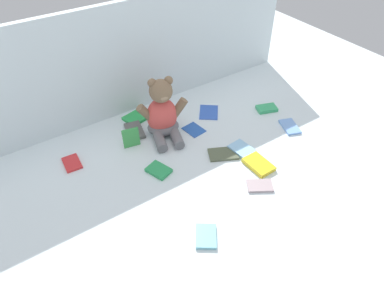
{
  "coord_description": "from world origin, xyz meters",
  "views": [
    {
      "loc": [
        -0.62,
        -1.04,
        1.07
      ],
      "look_at": [
        0.0,
        -0.1,
        0.1
      ],
      "focal_mm": 32.91,
      "sensor_mm": 36.0,
      "label": 1
    }
  ],
  "objects_px": {
    "teddy_bear": "(163,114)",
    "book_case_12": "(267,108)",
    "book_case_3": "(72,163)",
    "book_case_7": "(206,236)",
    "book_case_11": "(131,138)",
    "book_case_13": "(290,127)",
    "book_case_10": "(135,131)",
    "book_case_9": "(137,117)",
    "book_case_8": "(242,150)",
    "book_case_4": "(159,170)",
    "book_case_5": "(260,186)",
    "book_case_1": "(194,129)",
    "book_case_6": "(259,165)",
    "book_case_2": "(209,112)",
    "book_case_0": "(223,154)"
  },
  "relations": [
    {
      "from": "book_case_1",
      "to": "book_case_11",
      "type": "xyz_separation_m",
      "value": [
        -0.3,
        0.06,
        0.04
      ]
    },
    {
      "from": "book_case_4",
      "to": "book_case_8",
      "type": "distance_m",
      "value": 0.39
    },
    {
      "from": "book_case_3",
      "to": "book_case_5",
      "type": "relative_size",
      "value": 0.97
    },
    {
      "from": "teddy_bear",
      "to": "book_case_12",
      "type": "distance_m",
      "value": 0.57
    },
    {
      "from": "book_case_11",
      "to": "book_case_12",
      "type": "distance_m",
      "value": 0.73
    },
    {
      "from": "book_case_0",
      "to": "book_case_10",
      "type": "distance_m",
      "value": 0.45
    },
    {
      "from": "book_case_8",
      "to": "book_case_13",
      "type": "relative_size",
      "value": 0.94
    },
    {
      "from": "book_case_12",
      "to": "book_case_6",
      "type": "bearing_deg",
      "value": -28.04
    },
    {
      "from": "book_case_2",
      "to": "book_case_5",
      "type": "relative_size",
      "value": 1.22
    },
    {
      "from": "book_case_12",
      "to": "book_case_13",
      "type": "height_order",
      "value": "book_case_12"
    },
    {
      "from": "book_case_8",
      "to": "book_case_12",
      "type": "bearing_deg",
      "value": 23.47
    },
    {
      "from": "book_case_3",
      "to": "book_case_5",
      "type": "bearing_deg",
      "value": 140.59
    },
    {
      "from": "teddy_bear",
      "to": "book_case_11",
      "type": "distance_m",
      "value": 0.18
    },
    {
      "from": "teddy_bear",
      "to": "book_case_3",
      "type": "xyz_separation_m",
      "value": [
        -0.45,
        0.03,
        -0.1
      ]
    },
    {
      "from": "book_case_3",
      "to": "book_case_6",
      "type": "height_order",
      "value": "book_case_6"
    },
    {
      "from": "book_case_0",
      "to": "book_case_2",
      "type": "height_order",
      "value": "book_case_0"
    },
    {
      "from": "book_case_5",
      "to": "book_case_11",
      "type": "height_order",
      "value": "book_case_11"
    },
    {
      "from": "book_case_0",
      "to": "book_case_5",
      "type": "distance_m",
      "value": 0.24
    },
    {
      "from": "book_case_8",
      "to": "book_case_12",
      "type": "distance_m",
      "value": 0.37
    },
    {
      "from": "book_case_10",
      "to": "book_case_0",
      "type": "bearing_deg",
      "value": -42.73
    },
    {
      "from": "teddy_bear",
      "to": "book_case_1",
      "type": "xyz_separation_m",
      "value": [
        0.13,
        -0.06,
        -0.11
      ]
    },
    {
      "from": "book_case_11",
      "to": "book_case_5",
      "type": "bearing_deg",
      "value": -47.75
    },
    {
      "from": "book_case_0",
      "to": "book_case_1",
      "type": "height_order",
      "value": "book_case_0"
    },
    {
      "from": "book_case_3",
      "to": "book_case_9",
      "type": "relative_size",
      "value": 0.81
    },
    {
      "from": "book_case_5",
      "to": "book_case_7",
      "type": "xyz_separation_m",
      "value": [
        -0.32,
        -0.08,
        0.0
      ]
    },
    {
      "from": "book_case_7",
      "to": "book_case_10",
      "type": "relative_size",
      "value": 0.77
    },
    {
      "from": "teddy_bear",
      "to": "book_case_1",
      "type": "height_order",
      "value": "teddy_bear"
    },
    {
      "from": "book_case_3",
      "to": "book_case_7",
      "type": "bearing_deg",
      "value": 116.82
    },
    {
      "from": "book_case_4",
      "to": "teddy_bear",
      "type": "bearing_deg",
      "value": -145.17
    },
    {
      "from": "book_case_4",
      "to": "book_case_11",
      "type": "xyz_separation_m",
      "value": [
        -0.02,
        0.22,
        0.04
      ]
    },
    {
      "from": "book_case_0",
      "to": "book_case_6",
      "type": "bearing_deg",
      "value": 56.39
    },
    {
      "from": "book_case_1",
      "to": "book_case_3",
      "type": "distance_m",
      "value": 0.59
    },
    {
      "from": "book_case_2",
      "to": "book_case_9",
      "type": "relative_size",
      "value": 1.03
    },
    {
      "from": "book_case_1",
      "to": "teddy_bear",
      "type": "bearing_deg",
      "value": -33.68
    },
    {
      "from": "book_case_10",
      "to": "book_case_11",
      "type": "distance_m",
      "value": 0.11
    },
    {
      "from": "book_case_3",
      "to": "book_case_2",
      "type": "bearing_deg",
      "value": -177.87
    },
    {
      "from": "book_case_0",
      "to": "book_case_9",
      "type": "xyz_separation_m",
      "value": [
        -0.2,
        0.46,
        0.0
      ]
    },
    {
      "from": "book_case_2",
      "to": "book_case_7",
      "type": "bearing_deg",
      "value": 91.23
    },
    {
      "from": "book_case_7",
      "to": "book_case_0",
      "type": "bearing_deg",
      "value": -100.43
    },
    {
      "from": "book_case_6",
      "to": "teddy_bear",
      "type": "bearing_deg",
      "value": 116.31
    },
    {
      "from": "book_case_0",
      "to": "book_case_2",
      "type": "relative_size",
      "value": 1.03
    },
    {
      "from": "teddy_bear",
      "to": "book_case_8",
      "type": "xyz_separation_m",
      "value": [
        0.23,
        -0.31,
        -0.1
      ]
    },
    {
      "from": "book_case_1",
      "to": "book_case_10",
      "type": "bearing_deg",
      "value": -38.11
    },
    {
      "from": "book_case_6",
      "to": "book_case_9",
      "type": "distance_m",
      "value": 0.67
    },
    {
      "from": "book_case_0",
      "to": "book_case_9",
      "type": "distance_m",
      "value": 0.5
    },
    {
      "from": "book_case_6",
      "to": "book_case_12",
      "type": "bearing_deg",
      "value": 41.44
    },
    {
      "from": "book_case_5",
      "to": "book_case_6",
      "type": "xyz_separation_m",
      "value": [
        0.08,
        0.09,
        0.0
      ]
    },
    {
      "from": "book_case_5",
      "to": "book_case_9",
      "type": "relative_size",
      "value": 0.84
    },
    {
      "from": "teddy_bear",
      "to": "book_case_13",
      "type": "distance_m",
      "value": 0.63
    },
    {
      "from": "book_case_4",
      "to": "book_case_1",
      "type": "bearing_deg",
      "value": -171.45
    }
  ]
}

